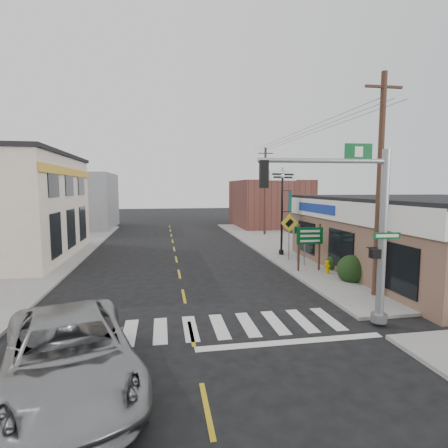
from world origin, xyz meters
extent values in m
plane|color=black|center=(0.00, 0.00, 0.00)|extent=(140.00, 140.00, 0.00)
cube|color=gray|center=(9.00, 13.00, 0.07)|extent=(6.00, 38.00, 0.13)
cube|color=gray|center=(-9.00, 13.00, 0.07)|extent=(6.00, 38.00, 0.13)
cube|color=gold|center=(0.00, 8.00, 0.01)|extent=(0.12, 56.00, 0.01)
cube|color=silver|center=(0.00, 0.40, 0.01)|extent=(11.00, 2.20, 0.01)
cube|color=#7D5C4B|center=(14.50, 6.00, 2.00)|extent=(12.00, 14.00, 4.00)
cube|color=brown|center=(12.00, 30.00, 2.80)|extent=(8.00, 10.00, 5.60)
cube|color=gray|center=(-11.00, 32.00, 3.20)|extent=(9.00, 10.00, 6.40)
imported|color=#929497|center=(-3.10, -2.62, 0.86)|extent=(4.47, 6.76, 1.73)
cylinder|color=gray|center=(6.44, -0.48, 3.07)|extent=(0.27, 0.27, 5.88)
cylinder|color=gray|center=(4.29, -0.48, 5.62)|extent=(4.31, 0.16, 0.16)
cube|color=black|center=(2.33, -0.48, 5.18)|extent=(0.27, 0.22, 0.88)
cube|color=#054A1C|center=(6.44, -0.70, 3.17)|extent=(0.93, 0.04, 0.22)
cube|color=#054A1C|center=(5.46, -0.48, 5.91)|extent=(0.93, 0.05, 0.54)
cube|color=black|center=(6.19, -0.53, 2.53)|extent=(0.31, 0.25, 0.31)
cube|color=#4D3024|center=(6.55, 7.04, 1.44)|extent=(0.09, 0.09, 2.62)
cube|color=#4D3024|center=(7.77, 7.04, 1.44)|extent=(0.09, 0.09, 2.62)
cube|color=#054625|center=(7.16, 6.98, 2.10)|extent=(1.50, 0.05, 0.94)
cylinder|color=#CFA601|center=(7.89, 6.27, 0.42)|extent=(0.20, 0.20, 0.57)
sphere|color=#CFA601|center=(7.89, 6.27, 0.73)|extent=(0.23, 0.23, 0.23)
cylinder|color=gray|center=(7.04, 9.88, 1.49)|extent=(0.07, 0.07, 2.72)
cube|color=yellow|center=(7.04, 9.85, 2.53)|extent=(1.15, 0.03, 1.15)
cylinder|color=black|center=(7.24, 11.81, 2.80)|extent=(0.14, 0.14, 5.35)
sphere|color=silver|center=(7.24, 11.81, 5.53)|extent=(0.29, 0.29, 0.29)
cube|color=#10574E|center=(7.80, 11.81, 3.83)|extent=(0.02, 0.57, 1.44)
cylinder|color=gray|center=(8.82, 16.24, 3.25)|extent=(0.18, 0.18, 6.24)
cube|color=silver|center=(8.82, 16.24, 5.71)|extent=(2.94, 0.18, 0.78)
cylinder|color=black|center=(9.68, 3.44, 1.72)|extent=(0.20, 0.20, 3.18)
ellipsoid|color=#1B3214|center=(8.42, 4.68, 0.68)|extent=(1.47, 1.47, 1.10)
ellipsoid|color=black|center=(8.75, 7.00, 0.51)|extent=(1.01, 1.01, 0.76)
cylinder|color=#442C20|center=(8.13, 2.34, 4.79)|extent=(0.24, 0.24, 9.32)
cube|color=#442C20|center=(8.13, 2.34, 8.85)|extent=(1.62, 0.10, 0.10)
cylinder|color=#492E1F|center=(9.13, 22.15, 4.38)|extent=(0.22, 0.22, 8.49)
cube|color=#492E1F|center=(9.13, 22.15, 8.07)|extent=(1.48, 0.09, 0.09)
camera|label=1|loc=(-0.87, -11.02, 4.75)|focal=28.00mm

